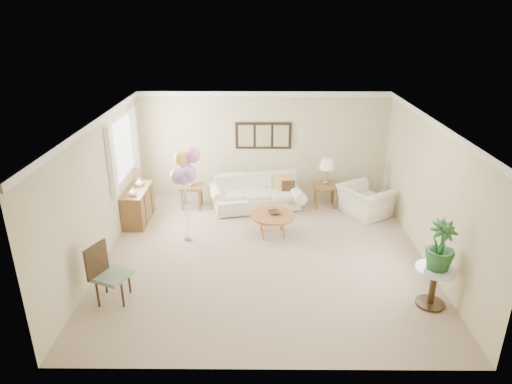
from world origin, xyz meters
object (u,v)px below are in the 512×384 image
at_px(balloon_cluster, 185,169).
at_px(coffee_table, 273,216).
at_px(accent_chair, 107,272).
at_px(armchair, 364,201).
at_px(sofa, 256,196).

bearing_deg(balloon_cluster, coffee_table, 7.83).
bearing_deg(coffee_table, accent_chair, -139.44).
height_order(accent_chair, balloon_cluster, balloon_cluster).
height_order(armchair, accent_chair, accent_chair).
relative_size(accent_chair, balloon_cluster, 0.51).
bearing_deg(accent_chair, balloon_cluster, 64.59).
bearing_deg(sofa, balloon_cluster, -130.42).
relative_size(coffee_table, accent_chair, 0.91).
relative_size(armchair, accent_chair, 1.04).
distance_m(sofa, accent_chair, 4.36).
relative_size(sofa, balloon_cluster, 1.19).
bearing_deg(coffee_table, balloon_cluster, -172.17).
xyz_separation_m(accent_chair, balloon_cluster, (0.98, 2.06, 1.01)).
bearing_deg(accent_chair, sofa, 57.40).
distance_m(coffee_table, accent_chair, 3.54).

